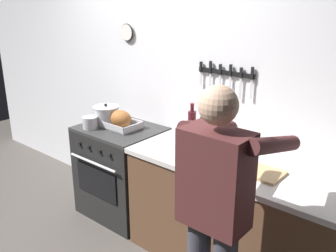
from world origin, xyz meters
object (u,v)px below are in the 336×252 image
object	(u,v)px
bottle_hot_sauce	(194,137)
bottle_wine_red	(192,124)
person_cook	(216,208)
bottle_cooking_oil	(202,133)
stove	(122,171)
stock_pot	(106,115)
roasting_pan	(121,120)
cutting_board	(257,171)
saucepan	(90,123)

from	to	relation	value
bottle_hot_sauce	bottle_wine_red	bearing A→B (deg)	133.88
person_cook	bottle_cooking_oil	bearing A→B (deg)	36.37
stove	person_cook	distance (m)	1.75
stock_pot	bottle_cooking_oil	xyz separation A→B (m)	(1.02, 0.16, 0.01)
bottle_hot_sauce	stove	bearing A→B (deg)	-174.99
roasting_pan	bottle_wine_red	distance (m)	0.71
bottle_cooking_oil	person_cook	bearing A→B (deg)	-50.40
person_cook	bottle_cooking_oil	world-z (taller)	person_cook
cutting_board	bottle_cooking_oil	distance (m)	0.64
stock_pot	cutting_board	world-z (taller)	stock_pot
stove	bottle_hot_sauce	bearing A→B (deg)	5.01
saucepan	bottle_wine_red	size ratio (longest dim) A/B	0.44
bottle_wine_red	stock_pot	bearing A→B (deg)	-166.85
person_cook	roasting_pan	distance (m)	1.67
bottle_hot_sauce	bottle_wine_red	world-z (taller)	bottle_wine_red
person_cook	bottle_wine_red	size ratio (longest dim) A/B	5.20
cutting_board	bottle_wine_red	bearing A→B (deg)	162.86
stock_pot	saucepan	bearing A→B (deg)	-95.47
person_cook	stock_pot	world-z (taller)	person_cook
stove	roasting_pan	xyz separation A→B (m)	(0.01, 0.01, 0.52)
stove	cutting_board	distance (m)	1.51
roasting_pan	bottle_cooking_oil	size ratio (longest dim) A/B	1.45
cutting_board	bottle_wine_red	size ratio (longest dim) A/B	1.13
roasting_pan	cutting_board	distance (m)	1.44
person_cook	stock_pot	size ratio (longest dim) A/B	6.58
saucepan	bottle_hot_sauce	xyz separation A→B (m)	(1.02, 0.26, 0.03)
cutting_board	bottle_hot_sauce	size ratio (longest dim) A/B	1.74
bottle_cooking_oil	bottle_wine_red	bearing A→B (deg)	161.04
stove	cutting_board	xyz separation A→B (m)	(1.44, -0.03, 0.46)
stove	bottle_wine_red	size ratio (longest dim) A/B	2.82
person_cook	bottle_wine_red	xyz separation A→B (m)	(-0.84, 0.89, 0.08)
roasting_pan	stock_pot	distance (m)	0.19
person_cook	bottle_cooking_oil	size ratio (longest dim) A/B	6.85
stock_pot	bottle_wine_red	world-z (taller)	bottle_wine_red
stock_pot	bottle_hot_sauce	size ratio (longest dim) A/B	1.22
saucepan	bottle_hot_sauce	distance (m)	1.05
roasting_pan	stock_pot	world-z (taller)	stock_pot
person_cook	bottle_cooking_oil	xyz separation A→B (m)	(-0.70, 0.84, 0.05)
bottle_wine_red	saucepan	bearing A→B (deg)	-156.50
bottle_cooking_oil	bottle_hot_sauce	world-z (taller)	bottle_cooking_oil
stock_pot	cutting_board	distance (m)	1.63
stove	cutting_board	size ratio (longest dim) A/B	2.50
stock_pot	bottle_hot_sauce	world-z (taller)	bottle_hot_sauce
bottle_cooking_oil	bottle_wine_red	size ratio (longest dim) A/B	0.76
cutting_board	bottle_wine_red	xyz separation A→B (m)	(-0.75, 0.23, 0.12)
bottle_hot_sauce	bottle_wine_red	distance (m)	0.19
bottle_hot_sauce	roasting_pan	bearing A→B (deg)	-175.67
cutting_board	bottle_hot_sauce	bearing A→B (deg)	170.95
bottle_wine_red	roasting_pan	bearing A→B (deg)	-164.24
stove	saucepan	distance (m)	0.57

